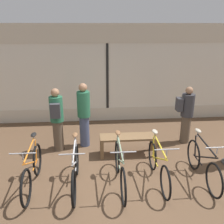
{
  "coord_description": "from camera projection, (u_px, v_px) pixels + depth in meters",
  "views": [
    {
      "loc": [
        -0.51,
        -4.51,
        3.15
      ],
      "look_at": [
        0.0,
        1.74,
        0.95
      ],
      "focal_mm": 40.0,
      "sensor_mm": 36.0,
      "label": 1
    }
  ],
  "objects": [
    {
      "name": "ground_plane",
      "position": [
        119.0,
        181.0,
        5.32
      ],
      "size": [
        24.0,
        24.0,
        0.0
      ],
      "primitive_type": "plane",
      "color": "brown"
    },
    {
      "name": "shop_back_wall",
      "position": [
        107.0,
        73.0,
        8.2
      ],
      "size": [
        12.0,
        0.08,
        3.2
      ],
      "color": "beige",
      "rests_on": "ground_plane"
    },
    {
      "name": "bicycle_far_left",
      "position": [
        32.0,
        170.0,
        5.0
      ],
      "size": [
        0.46,
        1.73,
        1.04
      ],
      "color": "black",
      "rests_on": "ground_plane"
    },
    {
      "name": "bicycle_left",
      "position": [
        75.0,
        171.0,
        5.0
      ],
      "size": [
        0.46,
        1.73,
        1.03
      ],
      "color": "black",
      "rests_on": "ground_plane"
    },
    {
      "name": "bicycle_center",
      "position": [
        120.0,
        168.0,
        5.05
      ],
      "size": [
        0.46,
        1.8,
        1.04
      ],
      "color": "black",
      "rests_on": "ground_plane"
    },
    {
      "name": "bicycle_right",
      "position": [
        158.0,
        165.0,
        5.19
      ],
      "size": [
        0.46,
        1.7,
        1.01
      ],
      "color": "black",
      "rests_on": "ground_plane"
    },
    {
      "name": "bicycle_far_right",
      "position": [
        203.0,
        164.0,
        5.23
      ],
      "size": [
        0.46,
        1.7,
        1.02
      ],
      "color": "black",
      "rests_on": "ground_plane"
    },
    {
      "name": "display_bench",
      "position": [
        128.0,
        139.0,
        6.28
      ],
      "size": [
        1.4,
        0.44,
        0.51
      ],
      "color": "brown",
      "rests_on": "ground_plane"
    },
    {
      "name": "customer_near_rack",
      "position": [
        57.0,
        118.0,
        6.34
      ],
      "size": [
        0.35,
        0.49,
        1.68
      ],
      "color": "brown",
      "rests_on": "ground_plane"
    },
    {
      "name": "customer_by_window",
      "position": [
        84.0,
        114.0,
        6.6
      ],
      "size": [
        0.4,
        0.4,
        1.74
      ],
      "color": "#424C6B",
      "rests_on": "ground_plane"
    },
    {
      "name": "customer_mid_floor",
      "position": [
        186.0,
        113.0,
        6.82
      ],
      "size": [
        0.48,
        0.34,
        1.6
      ],
      "color": "brown",
      "rests_on": "ground_plane"
    }
  ]
}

